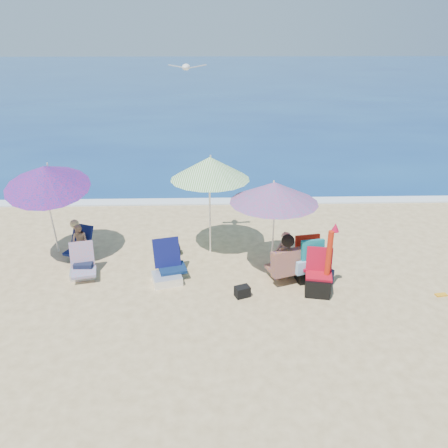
{
  "coord_description": "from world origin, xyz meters",
  "views": [
    {
      "loc": [
        -0.52,
        -6.93,
        4.59
      ],
      "look_at": [
        -0.3,
        1.0,
        1.1
      ],
      "focal_mm": 35.26,
      "sensor_mm": 36.0,
      "label": 1
    }
  ],
  "objects_px": {
    "umbrella_striped": "(210,168)",
    "person_left": "(80,241)",
    "camp_chair_right": "(309,265)",
    "seagull": "(186,67)",
    "chair_navy": "(168,270)",
    "umbrella_turquoise": "(274,192)",
    "umbrella_blue": "(46,177)",
    "camp_chair_left": "(318,281)",
    "person_center": "(286,258)",
    "chair_rainbow": "(83,268)",
    "furled_umbrella": "(330,256)"
  },
  "relations": [
    {
      "from": "umbrella_blue",
      "to": "chair_navy",
      "type": "relative_size",
      "value": 2.6
    },
    {
      "from": "umbrella_blue",
      "to": "camp_chair_right",
      "type": "bearing_deg",
      "value": -10.36
    },
    {
      "from": "umbrella_blue",
      "to": "camp_chair_left",
      "type": "xyz_separation_m",
      "value": [
        5.33,
        -1.43,
        -1.65
      ]
    },
    {
      "from": "umbrella_striped",
      "to": "furled_umbrella",
      "type": "relative_size",
      "value": 1.59
    },
    {
      "from": "umbrella_turquoise",
      "to": "chair_rainbow",
      "type": "relative_size",
      "value": 2.64
    },
    {
      "from": "umbrella_blue",
      "to": "camp_chair_left",
      "type": "height_order",
      "value": "umbrella_blue"
    },
    {
      "from": "camp_chair_left",
      "to": "umbrella_striped",
      "type": "bearing_deg",
      "value": 139.14
    },
    {
      "from": "umbrella_turquoise",
      "to": "camp_chair_right",
      "type": "xyz_separation_m",
      "value": [
        0.71,
        -0.35,
        -1.41
      ]
    },
    {
      "from": "umbrella_blue",
      "to": "camp_chair_right",
      "type": "height_order",
      "value": "umbrella_blue"
    },
    {
      "from": "umbrella_striped",
      "to": "umbrella_blue",
      "type": "relative_size",
      "value": 0.96
    },
    {
      "from": "umbrella_striped",
      "to": "chair_rainbow",
      "type": "relative_size",
      "value": 2.98
    },
    {
      "from": "chair_rainbow",
      "to": "camp_chair_left",
      "type": "height_order",
      "value": "camp_chair_left"
    },
    {
      "from": "camp_chair_left",
      "to": "seagull",
      "type": "distance_m",
      "value": 4.8
    },
    {
      "from": "umbrella_striped",
      "to": "umbrella_blue",
      "type": "bearing_deg",
      "value": -174.39
    },
    {
      "from": "umbrella_turquoise",
      "to": "camp_chair_left",
      "type": "relative_size",
      "value": 2.34
    },
    {
      "from": "chair_rainbow",
      "to": "person_left",
      "type": "xyz_separation_m",
      "value": [
        -0.26,
        0.81,
        0.22
      ]
    },
    {
      "from": "chair_rainbow",
      "to": "camp_chair_right",
      "type": "distance_m",
      "value": 4.56
    },
    {
      "from": "chair_navy",
      "to": "seagull",
      "type": "distance_m",
      "value": 3.98
    },
    {
      "from": "umbrella_blue",
      "to": "chair_rainbow",
      "type": "height_order",
      "value": "umbrella_blue"
    },
    {
      "from": "person_center",
      "to": "person_left",
      "type": "relative_size",
      "value": 1.19
    },
    {
      "from": "person_center",
      "to": "seagull",
      "type": "relative_size",
      "value": 1.43
    },
    {
      "from": "chair_navy",
      "to": "seagull",
      "type": "xyz_separation_m",
      "value": [
        0.43,
        1.24,
        3.75
      ]
    },
    {
      "from": "camp_chair_right",
      "to": "person_left",
      "type": "relative_size",
      "value": 1.07
    },
    {
      "from": "chair_rainbow",
      "to": "camp_chair_left",
      "type": "distance_m",
      "value": 4.7
    },
    {
      "from": "umbrella_blue",
      "to": "chair_rainbow",
      "type": "bearing_deg",
      "value": -44.45
    },
    {
      "from": "umbrella_turquoise",
      "to": "umbrella_blue",
      "type": "distance_m",
      "value": 4.58
    },
    {
      "from": "seagull",
      "to": "camp_chair_right",
      "type": "bearing_deg",
      "value": -29.55
    },
    {
      "from": "camp_chair_left",
      "to": "camp_chair_right",
      "type": "relative_size",
      "value": 0.91
    },
    {
      "from": "umbrella_blue",
      "to": "chair_rainbow",
      "type": "distance_m",
      "value": 1.98
    },
    {
      "from": "camp_chair_right",
      "to": "seagull",
      "type": "distance_m",
      "value": 4.53
    },
    {
      "from": "umbrella_blue",
      "to": "seagull",
      "type": "height_order",
      "value": "seagull"
    },
    {
      "from": "furled_umbrella",
      "to": "seagull",
      "type": "height_order",
      "value": "seagull"
    },
    {
      "from": "chair_navy",
      "to": "umbrella_turquoise",
      "type": "bearing_deg",
      "value": 6.4
    },
    {
      "from": "person_center",
      "to": "person_left",
      "type": "xyz_separation_m",
      "value": [
        -4.33,
        1.11,
        -0.11
      ]
    },
    {
      "from": "umbrella_striped",
      "to": "chair_navy",
      "type": "height_order",
      "value": "umbrella_striped"
    },
    {
      "from": "umbrella_striped",
      "to": "chair_navy",
      "type": "bearing_deg",
      "value": -126.33
    },
    {
      "from": "umbrella_striped",
      "to": "seagull",
      "type": "relative_size",
      "value": 3.06
    },
    {
      "from": "umbrella_striped",
      "to": "chair_navy",
      "type": "xyz_separation_m",
      "value": [
        -0.86,
        -1.17,
        -1.76
      ]
    },
    {
      "from": "person_center",
      "to": "person_left",
      "type": "height_order",
      "value": "person_center"
    },
    {
      "from": "camp_chair_right",
      "to": "camp_chair_left",
      "type": "bearing_deg",
      "value": -80.1
    },
    {
      "from": "furled_umbrella",
      "to": "chair_rainbow",
      "type": "distance_m",
      "value": 4.9
    },
    {
      "from": "umbrella_turquoise",
      "to": "umbrella_striped",
      "type": "xyz_separation_m",
      "value": [
        -1.23,
        0.94,
        0.21
      ]
    },
    {
      "from": "umbrella_turquoise",
      "to": "person_left",
      "type": "bearing_deg",
      "value": 169.66
    },
    {
      "from": "person_center",
      "to": "umbrella_blue",
      "type": "bearing_deg",
      "value": 168.48
    },
    {
      "from": "chair_rainbow",
      "to": "seagull",
      "type": "relative_size",
      "value": 1.03
    },
    {
      "from": "person_center",
      "to": "umbrella_turquoise",
      "type": "bearing_deg",
      "value": 123.6
    },
    {
      "from": "umbrella_striped",
      "to": "person_left",
      "type": "bearing_deg",
      "value": -176.17
    },
    {
      "from": "camp_chair_right",
      "to": "seagull",
      "type": "relative_size",
      "value": 1.28
    },
    {
      "from": "umbrella_turquoise",
      "to": "camp_chair_left",
      "type": "distance_m",
      "value": 1.88
    },
    {
      "from": "furled_umbrella",
      "to": "seagull",
      "type": "relative_size",
      "value": 1.93
    }
  ]
}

